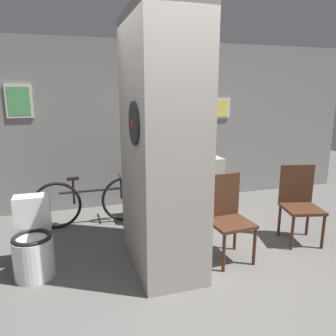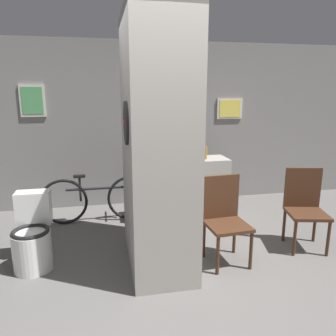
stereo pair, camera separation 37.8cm
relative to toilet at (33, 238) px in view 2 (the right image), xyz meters
name	(u,v)px [view 2 (the right image)]	position (x,y,z in m)	size (l,w,h in m)	color
ground_plane	(176,292)	(1.38, -0.77, -0.33)	(14.00, 14.00, 0.00)	#5B5956
wall_back	(140,125)	(1.38, 1.86, 0.98)	(8.00, 0.09, 2.60)	gray
pillar_center	(157,145)	(1.32, -0.13, 0.98)	(0.66, 1.28, 2.60)	gray
counter_shelf	(188,189)	(1.96, 0.98, 0.12)	(1.13, 0.44, 0.90)	gray
toilet	(33,238)	(0.00, 0.00, 0.00)	(0.40, 0.56, 0.78)	silver
chair_near_pillar	(224,216)	(2.03, -0.26, 0.19)	(0.46, 0.46, 0.94)	#422616
chair_by_doorway	(305,205)	(3.10, -0.13, 0.19)	(0.52, 0.52, 0.94)	#422616
bicycle	(98,199)	(0.67, 1.12, 0.02)	(1.58, 0.42, 0.71)	black
bottle_tall	(204,152)	(2.17, 0.93, 0.67)	(0.09, 0.09, 0.28)	olive
bottle_short	(195,153)	(2.06, 0.98, 0.65)	(0.07, 0.07, 0.22)	#19598C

